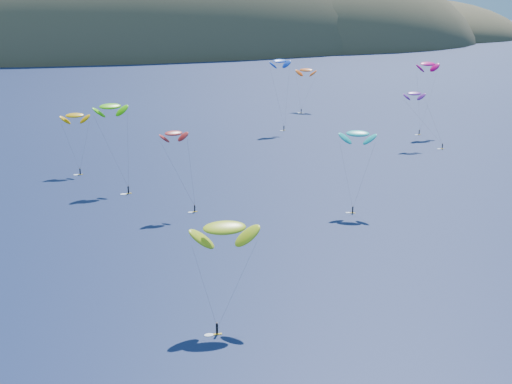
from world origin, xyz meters
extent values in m
ellipsoid|color=#3D3526|center=(20.00, 560.00, -12.60)|extent=(600.00, 300.00, 210.00)
ellipsoid|color=#3D3526|center=(180.00, 540.00, -9.36)|extent=(320.00, 220.00, 156.00)
ellipsoid|color=#3D3526|center=(300.00, 580.00, -5.04)|extent=(240.00, 180.00, 84.00)
cube|color=gold|center=(-35.00, 139.63, 0.04)|extent=(1.45, 0.43, 0.08)
cylinder|color=black|center=(-35.00, 139.63, 0.95)|extent=(0.34, 0.34, 1.55)
sphere|color=#8C6047|center=(-35.00, 139.63, 1.85)|extent=(0.26, 0.26, 0.26)
ellipsoid|color=#DC9A04|center=(-35.14, 145.26, 15.86)|extent=(7.88, 3.70, 4.39)
cube|color=gold|center=(-20.23, 36.90, 0.04)|extent=(1.53, 0.54, 0.08)
cylinder|color=black|center=(-20.23, 36.90, 0.98)|extent=(0.35, 0.35, 1.61)
sphere|color=#8C6047|center=(-20.23, 36.90, 1.92)|extent=(0.27, 0.27, 0.27)
ellipsoid|color=#B5CB1A|center=(-17.21, 43.42, 14.87)|extent=(10.93, 5.70, 5.91)
cube|color=gold|center=(-24.24, 116.99, 0.04)|extent=(1.66, 0.78, 0.09)
cylinder|color=black|center=(-24.24, 116.99, 1.05)|extent=(0.37, 0.37, 1.71)
sphere|color=#8C6047|center=(-24.24, 116.99, 2.04)|extent=(0.29, 0.29, 0.29)
ellipsoid|color=#51D809|center=(-26.74, 126.75, 21.01)|extent=(9.54, 5.85, 4.96)
cube|color=gold|center=(39.63, 182.00, 0.04)|extent=(1.40, 0.74, 0.07)
cylinder|color=black|center=(39.63, 182.00, 0.88)|extent=(0.31, 0.31, 1.44)
sphere|color=#8C6047|center=(39.63, 182.00, 1.71)|extent=(0.24, 0.24, 0.24)
ellipsoid|color=blue|center=(39.31, 186.44, 24.60)|extent=(9.38, 6.20, 4.81)
cube|color=gold|center=(24.18, 86.02, 0.04)|extent=(1.34, 0.92, 0.07)
cylinder|color=black|center=(24.18, 86.02, 0.86)|extent=(0.31, 0.31, 1.40)
sphere|color=#8C6047|center=(24.18, 86.02, 1.67)|extent=(0.23, 0.23, 0.23)
ellipsoid|color=#18B3AC|center=(26.95, 91.00, 17.82)|extent=(9.24, 7.21, 4.67)
cube|color=gold|center=(79.26, 139.16, 0.04)|extent=(1.42, 0.64, 0.08)
cylinder|color=black|center=(79.26, 139.16, 0.90)|extent=(0.32, 0.32, 1.46)
sphere|color=#8C6047|center=(79.26, 139.16, 1.74)|extent=(0.25, 0.25, 0.25)
ellipsoid|color=#732292|center=(72.30, 147.05, 17.14)|extent=(7.63, 4.59, 3.99)
cube|color=gold|center=(83.20, 161.45, 0.04)|extent=(1.41, 0.61, 0.08)
cylinder|color=black|center=(83.20, 161.45, 0.89)|extent=(0.32, 0.32, 1.46)
sphere|color=#8C6047|center=(83.20, 161.45, 1.74)|extent=(0.24, 0.24, 0.24)
ellipsoid|color=#D1006B|center=(87.47, 166.11, 24.18)|extent=(9.86, 5.75, 5.19)
cube|color=gold|center=(-11.08, 97.48, 0.04)|extent=(1.39, 0.61, 0.07)
cylinder|color=black|center=(-11.08, 97.48, 0.88)|extent=(0.32, 0.32, 1.44)
sphere|color=#8C6047|center=(-11.08, 97.48, 1.71)|extent=(0.24, 0.24, 0.24)
ellipsoid|color=#AB2423|center=(-14.78, 101.50, 18.27)|extent=(7.11, 4.17, 3.73)
cube|color=gold|center=(57.83, 213.66, 0.04)|extent=(1.32, 1.16, 0.08)
cylinder|color=black|center=(57.83, 213.66, 0.89)|extent=(0.32, 0.32, 1.46)
sphere|color=#8C6047|center=(57.83, 213.66, 1.74)|extent=(0.24, 0.24, 0.24)
ellipsoid|color=#ED5916|center=(62.96, 222.59, 16.43)|extent=(9.41, 8.64, 4.89)
camera|label=1|loc=(-42.52, -59.38, 52.06)|focal=50.00mm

